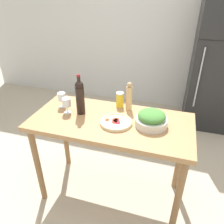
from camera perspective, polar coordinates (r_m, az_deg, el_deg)
The scene contains 11 objects.
ground_plane at distance 2.46m, azimuth -0.24°, elevation -19.95°, with size 14.00×14.00×0.00m, color #BCAD93.
wall_back at distance 3.79m, azimuth 10.30°, elevation 20.61°, with size 6.40×0.06×2.60m.
refrigerator at distance 3.49m, azimuth 25.77°, elevation 10.93°, with size 0.69×0.74×1.83m.
prep_counter at distance 1.93m, azimuth -0.29°, elevation -4.99°, with size 1.38×0.66×0.89m.
wine_bottle at distance 1.92m, azimuth -8.36°, elevation 4.04°, with size 0.08×0.08×0.36m.
wine_glass_near at distance 1.97m, azimuth -11.78°, elevation 2.30°, with size 0.07×0.07×0.14m.
wine_glass_far at distance 2.09m, azimuth -12.99°, elevation 3.83°, with size 0.07×0.07×0.14m.
pepper_mill at distance 1.98m, azimuth 4.50°, elevation 4.05°, with size 0.06×0.06×0.27m.
salad_bowl at distance 1.79m, azimuth 10.26°, elevation -1.79°, with size 0.26×0.26×0.14m.
homemade_pizza at distance 1.81m, azimuth 1.05°, elevation -2.64°, with size 0.27×0.27×0.03m.
salt_canister at distance 2.06m, azimuth 2.07°, elevation 3.29°, with size 0.07×0.07×0.14m.
Camera 1 is at (0.47, -1.52, 1.87)m, focal length 35.00 mm.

